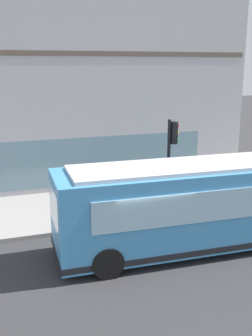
% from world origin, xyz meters
% --- Properties ---
extents(ground, '(120.00, 120.00, 0.00)m').
position_xyz_m(ground, '(0.00, 0.00, 0.00)').
color(ground, '#2D2D30').
extents(sidewalk_curb, '(4.93, 40.00, 0.15)m').
position_xyz_m(sidewalk_curb, '(5.07, 0.00, 0.07)').
color(sidewalk_curb, gray).
rests_on(sidewalk_curb, ground).
extents(building_corner, '(7.68, 17.57, 12.34)m').
position_xyz_m(building_corner, '(11.35, 0.00, 6.16)').
color(building_corner, '#A8A8AD').
rests_on(building_corner, ground).
extents(city_bus_nearside, '(2.92, 10.13, 3.07)m').
position_xyz_m(city_bus_nearside, '(0.05, -2.14, 1.55)').
color(city_bus_nearside, '#3F8CC6').
rests_on(city_bus_nearside, ground).
extents(traffic_light_near_corner, '(0.32, 0.49, 4.00)m').
position_xyz_m(traffic_light_near_corner, '(3.08, -2.46, 2.94)').
color(traffic_light_near_corner, black).
rests_on(traffic_light_near_corner, sidewalk_curb).
extents(pedestrian_near_building_entrance, '(0.32, 0.32, 1.59)m').
position_xyz_m(pedestrian_near_building_entrance, '(5.62, -1.81, 1.06)').
color(pedestrian_near_building_entrance, '#99994C').
rests_on(pedestrian_near_building_entrance, sidewalk_curb).
extents(newspaper_vending_box, '(0.44, 0.43, 0.90)m').
position_xyz_m(newspaper_vending_box, '(5.18, -3.39, 0.60)').
color(newspaper_vending_box, '#197233').
rests_on(newspaper_vending_box, sidewalk_curb).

